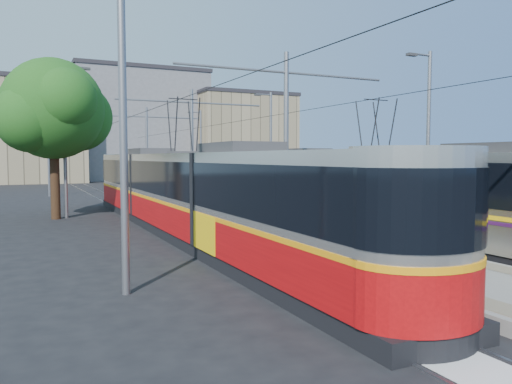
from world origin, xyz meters
TOP-DOWN VIEW (x-y plane):
  - ground at (0.00, 0.00)m, footprint 160.00×160.00m
  - platform at (0.00, 17.00)m, footprint 4.00×50.00m
  - tactile_strip_left at (-1.45, 17.00)m, footprint 0.70×50.00m
  - tactile_strip_right at (1.45, 17.00)m, footprint 0.70×50.00m
  - rails at (0.00, 17.00)m, footprint 8.71×70.00m
  - track_arrow at (-3.60, -3.00)m, footprint 1.20×5.00m
  - tram_left at (-3.60, 10.06)m, footprint 2.43×28.31m
  - tram_right at (3.60, 6.94)m, footprint 2.43×29.14m
  - catenary at (0.00, 14.15)m, footprint 9.20×70.00m
  - street_lamps at (-0.00, 21.00)m, footprint 15.18×38.22m
  - shelter at (0.41, 15.05)m, footprint 0.77×1.03m
  - tree at (-7.69, 18.00)m, footprint 5.60×5.17m
  - building_left at (-10.00, 60.00)m, footprint 16.32×12.24m
  - building_centre at (6.00, 64.00)m, footprint 18.36×14.28m
  - building_right at (20.00, 58.00)m, footprint 14.28×10.20m

SIDE VIEW (x-z plane):
  - ground at x=0.00m, z-range 0.00..0.00m
  - track_arrow at x=-3.60m, z-range 0.00..0.01m
  - rails at x=0.00m, z-range 0.00..0.03m
  - platform at x=0.00m, z-range 0.00..0.30m
  - tactile_strip_left at x=-1.45m, z-range 0.30..0.31m
  - tactile_strip_right at x=1.45m, z-range 0.30..0.31m
  - shelter at x=0.41m, z-range 0.35..2.40m
  - tram_left at x=-3.60m, z-range -1.04..4.46m
  - tram_right at x=3.60m, z-range -0.89..4.61m
  - street_lamps at x=0.00m, z-range 0.18..8.18m
  - catenary at x=0.00m, z-range 1.02..8.02m
  - tree at x=-7.69m, z-range 1.43..9.56m
  - building_right at x=20.00m, z-range 0.01..12.42m
  - building_left at x=-10.00m, z-range 0.01..12.82m
  - building_centre at x=6.00m, z-range 0.01..15.50m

